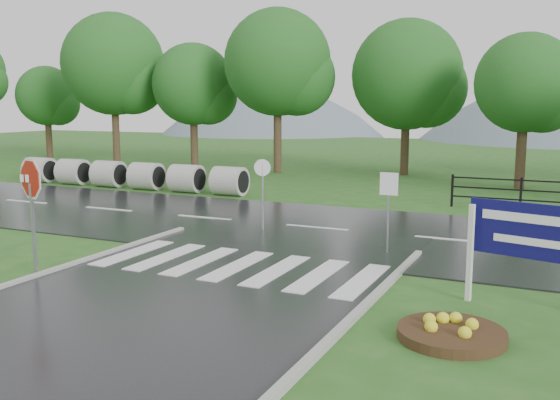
% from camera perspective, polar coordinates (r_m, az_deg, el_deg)
% --- Properties ---
extents(ground, '(120.00, 120.00, 0.00)m').
position_cam_1_polar(ground, '(10.72, -17.13, -12.29)').
color(ground, '#28591D').
rests_on(ground, ground).
extents(main_road, '(90.00, 8.00, 0.04)m').
position_cam_1_polar(main_road, '(19.02, 3.38, -2.66)').
color(main_road, black).
rests_on(main_road, ground).
extents(crosswalk, '(6.50, 2.80, 0.02)m').
position_cam_1_polar(crosswalk, '(14.59, -3.87, -5.99)').
color(crosswalk, silver).
rests_on(crosswalk, ground).
extents(hills, '(102.00, 48.00, 48.00)m').
position_cam_1_polar(hills, '(74.97, 21.61, -6.73)').
color(hills, slate).
rests_on(hills, ground).
extents(treeline, '(83.20, 5.20, 10.00)m').
position_cam_1_polar(treeline, '(32.11, 14.28, 1.80)').
color(treeline, '#1A551A').
rests_on(treeline, ground).
extents(culvert_pipes, '(11.80, 1.20, 1.20)m').
position_cam_1_polar(culvert_pipes, '(28.83, -13.78, 2.24)').
color(culvert_pipes, '#9E9B93').
rests_on(culvert_pipes, ground).
extents(stop_sign, '(1.19, 0.39, 2.80)m').
position_cam_1_polar(stop_sign, '(14.54, -21.81, 0.90)').
color(stop_sign, '#939399').
rests_on(stop_sign, ground).
extents(estate_billboard, '(2.21, 0.63, 1.99)m').
position_cam_1_polar(estate_billboard, '(12.36, 21.86, -3.11)').
color(estate_billboard, silver).
rests_on(estate_billboard, ground).
extents(flower_bed, '(1.75, 1.75, 0.35)m').
position_cam_1_polar(flower_bed, '(10.68, 15.41, -11.53)').
color(flower_bed, '#332111').
rests_on(flower_bed, ground).
extents(reg_sign_small, '(0.46, 0.05, 2.09)m').
position_cam_1_polar(reg_sign_small, '(15.76, 9.91, 0.31)').
color(reg_sign_small, '#939399').
rests_on(reg_sign_small, ground).
extents(reg_sign_round, '(0.49, 0.13, 2.16)m').
position_cam_1_polar(reg_sign_round, '(18.50, -1.60, 1.33)').
color(reg_sign_round, '#939399').
rests_on(reg_sign_round, ground).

